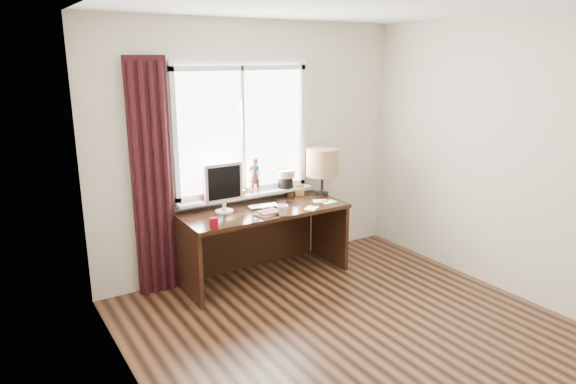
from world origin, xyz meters
TOP-DOWN VIEW (x-y plane):
  - floor at (0.00, 0.00)m, footprint 3.50×4.00m
  - ceiling at (0.00, 0.00)m, footprint 3.50×4.00m
  - wall_back at (0.00, 2.00)m, footprint 3.50×0.00m
  - wall_left at (-1.75, 0.00)m, footprint 0.00×4.00m
  - wall_right at (1.75, 0.00)m, footprint 0.00×4.00m
  - laptop at (-0.09, 1.66)m, footprint 0.33×0.23m
  - mug at (-0.06, 1.33)m, footprint 0.15×0.15m
  - red_cup at (-0.78, 1.33)m, footprint 0.07×0.07m
  - window at (-0.14, 1.95)m, footprint 1.52×0.20m
  - curtain at (-1.13, 1.91)m, footprint 0.38×0.09m
  - desk at (-0.10, 1.73)m, footprint 1.70×0.70m
  - monitor at (-0.49, 1.73)m, footprint 0.40×0.18m
  - notebook_stack at (-0.16, 1.44)m, footprint 0.25×0.21m
  - brush_holder at (0.37, 1.88)m, footprint 0.09×0.09m
  - icon_frame at (0.47, 1.84)m, footprint 0.10×0.04m
  - table_lamp at (0.70, 1.74)m, footprint 0.35×0.35m
  - loose_papers at (0.48, 1.47)m, footprint 0.46×0.34m
  - desk_cables at (0.19, 1.67)m, footprint 0.27×0.30m

SIDE VIEW (x-z plane):
  - floor at x=0.00m, z-range 0.00..0.00m
  - desk at x=-0.10m, z-range 0.13..0.88m
  - loose_papers at x=0.48m, z-range 0.75..0.75m
  - desk_cables at x=0.19m, z-range 0.75..0.76m
  - laptop at x=-0.09m, z-range 0.75..0.77m
  - notebook_stack at x=-0.16m, z-range 0.75..0.78m
  - red_cup at x=-0.78m, z-range 0.75..0.85m
  - mug at x=-0.06m, z-range 0.75..0.86m
  - brush_holder at x=0.37m, z-range 0.69..0.94m
  - icon_frame at x=0.47m, z-range 0.75..0.88m
  - monitor at x=-0.49m, z-range 0.78..1.27m
  - table_lamp at x=0.70m, z-range 0.85..1.37m
  - curtain at x=-1.13m, z-range -0.01..2.24m
  - wall_back at x=0.00m, z-range 0.00..2.60m
  - wall_left at x=-1.75m, z-range 0.00..2.60m
  - wall_right at x=1.75m, z-range 0.00..2.60m
  - window at x=-0.14m, z-range 0.61..2.01m
  - ceiling at x=0.00m, z-range 2.60..2.60m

